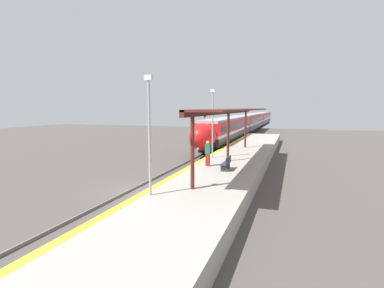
{
  "coord_description": "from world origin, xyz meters",
  "views": [
    {
      "loc": [
        8.73,
        -16.02,
        5.15
      ],
      "look_at": [
        0.61,
        7.57,
        2.1
      ],
      "focal_mm": 28.0,
      "sensor_mm": 36.0,
      "label": 1
    }
  ],
  "objects_px": {
    "lamppost_near": "(149,128)",
    "lamppost_mid": "(213,119)",
    "train": "(250,122)",
    "person_waiting": "(208,153)",
    "railway_signal": "(205,126)",
    "platform_bench": "(227,163)"
  },
  "relations": [
    {
      "from": "lamppost_near",
      "to": "lamppost_mid",
      "type": "relative_size",
      "value": 1.0
    },
    {
      "from": "person_waiting",
      "to": "lamppost_near",
      "type": "xyz_separation_m",
      "value": [
        -0.61,
        -7.69,
        2.24
      ]
    },
    {
      "from": "train",
      "to": "person_waiting",
      "type": "height_order",
      "value": "train"
    },
    {
      "from": "person_waiting",
      "to": "lamppost_mid",
      "type": "distance_m",
      "value": 4.21
    },
    {
      "from": "train",
      "to": "lamppost_mid",
      "type": "relative_size",
      "value": 12.7
    },
    {
      "from": "train",
      "to": "lamppost_mid",
      "type": "height_order",
      "value": "lamppost_mid"
    },
    {
      "from": "platform_bench",
      "to": "person_waiting",
      "type": "distance_m",
      "value": 1.86
    },
    {
      "from": "train",
      "to": "lamppost_near",
      "type": "relative_size",
      "value": 12.7
    },
    {
      "from": "train",
      "to": "platform_bench",
      "type": "bearing_deg",
      "value": -83.95
    },
    {
      "from": "train",
      "to": "railway_signal",
      "type": "relative_size",
      "value": 15.26
    },
    {
      "from": "lamppost_mid",
      "to": "lamppost_near",
      "type": "bearing_deg",
      "value": -90.0
    },
    {
      "from": "train",
      "to": "railway_signal",
      "type": "bearing_deg",
      "value": -95.39
    },
    {
      "from": "train",
      "to": "person_waiting",
      "type": "distance_m",
      "value": 42.15
    },
    {
      "from": "railway_signal",
      "to": "lamppost_mid",
      "type": "height_order",
      "value": "lamppost_mid"
    },
    {
      "from": "platform_bench",
      "to": "lamppost_mid",
      "type": "xyz_separation_m",
      "value": [
        -2.17,
        4.42,
        2.71
      ]
    },
    {
      "from": "person_waiting",
      "to": "lamppost_mid",
      "type": "xyz_separation_m",
      "value": [
        -0.61,
        3.52,
        2.24
      ]
    },
    {
      "from": "platform_bench",
      "to": "railway_signal",
      "type": "height_order",
      "value": "railway_signal"
    },
    {
      "from": "railway_signal",
      "to": "lamppost_mid",
      "type": "xyz_separation_m",
      "value": [
        4.73,
        -13.66,
        1.39
      ]
    },
    {
      "from": "platform_bench",
      "to": "lamppost_near",
      "type": "distance_m",
      "value": 7.63
    },
    {
      "from": "train",
      "to": "railway_signal",
      "type": "distance_m",
      "value": 24.98
    },
    {
      "from": "person_waiting",
      "to": "train",
      "type": "bearing_deg",
      "value": 94.08
    },
    {
      "from": "person_waiting",
      "to": "railway_signal",
      "type": "height_order",
      "value": "railway_signal"
    }
  ]
}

